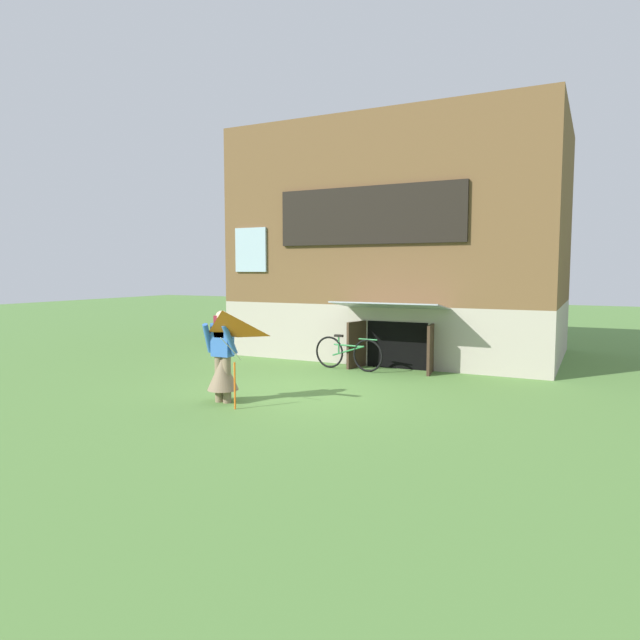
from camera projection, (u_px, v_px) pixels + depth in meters
name	position (u px, v px, depth m)	size (l,w,h in m)	color
ground_plane	(308.00, 391.00, 10.23)	(60.00, 60.00, 0.00)	#56843D
log_house	(404.00, 244.00, 14.90)	(7.95, 6.16, 5.78)	#ADA393
person	(223.00, 364.00, 9.29)	(0.61, 0.52, 1.54)	#7F6B51
kite	(223.00, 335.00, 8.59)	(0.90, 0.93, 1.47)	orange
bicycle_green	(348.00, 353.00, 12.36)	(1.69, 0.22, 0.77)	black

